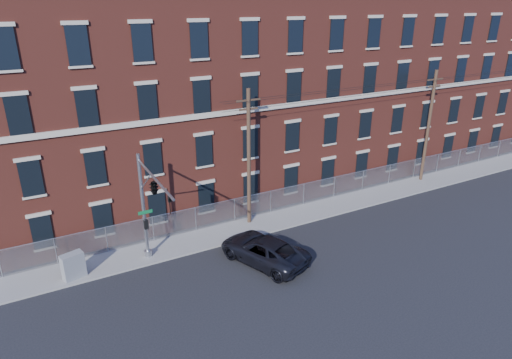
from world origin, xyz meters
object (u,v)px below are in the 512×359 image
object	(u,v)px
pickup_truck	(264,250)
utility_cabinet	(73,266)
traffic_signal_mast	(151,194)
utility_pole_near	(249,156)

from	to	relation	value
pickup_truck	utility_cabinet	world-z (taller)	utility_cabinet
utility_cabinet	traffic_signal_mast	bearing A→B (deg)	-39.86
utility_pole_near	utility_cabinet	bearing A→B (deg)	-173.64
traffic_signal_mast	pickup_truck	xyz separation A→B (m)	(6.37, -1.67, -4.55)
traffic_signal_mast	utility_cabinet	xyz separation A→B (m)	(-4.56, 2.02, -4.47)
traffic_signal_mast	utility_pole_near	bearing A→B (deg)	23.14
traffic_signal_mast	utility_pole_near	world-z (taller)	utility_pole_near
traffic_signal_mast	utility_cabinet	bearing A→B (deg)	156.11
utility_cabinet	pickup_truck	bearing A→B (deg)	-34.64
pickup_truck	utility_pole_near	bearing A→B (deg)	-128.43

